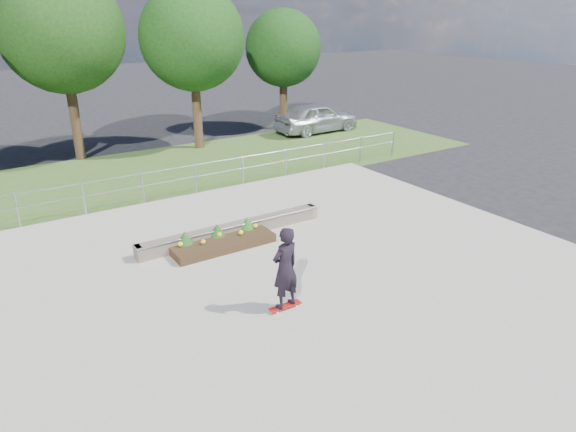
% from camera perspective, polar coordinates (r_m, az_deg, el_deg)
% --- Properties ---
extents(ground, '(120.00, 120.00, 0.00)m').
position_cam_1_polar(ground, '(13.57, 2.77, -6.47)').
color(ground, black).
rests_on(ground, ground).
extents(grass_verge, '(30.00, 8.00, 0.02)m').
position_cam_1_polar(grass_verge, '(22.74, -13.66, 4.83)').
color(grass_verge, '#324E1F').
rests_on(grass_verge, ground).
extents(concrete_slab, '(15.00, 15.00, 0.06)m').
position_cam_1_polar(concrete_slab, '(13.55, 2.77, -6.36)').
color(concrete_slab, gray).
rests_on(concrete_slab, ground).
extents(fence, '(20.06, 0.06, 1.20)m').
position_cam_1_polar(fence, '(19.38, -10.26, 4.52)').
color(fence, gray).
rests_on(fence, ground).
extents(tree_mid_left, '(5.25, 5.25, 8.25)m').
position_cam_1_polar(tree_mid_left, '(25.07, -23.85, 18.25)').
color(tree_mid_left, '#301F13').
rests_on(tree_mid_left, ground).
extents(tree_mid_right, '(4.90, 4.90, 7.70)m').
position_cam_1_polar(tree_mid_right, '(25.72, -10.59, 18.85)').
color(tree_mid_right, '#372416').
rests_on(tree_mid_right, ground).
extents(tree_far_right, '(4.20, 4.20, 6.60)m').
position_cam_1_polar(tree_far_right, '(29.89, -0.53, 18.12)').
color(tree_far_right, '#362415').
rests_on(tree_far_right, ground).
extents(grind_ledge, '(6.00, 0.44, 0.43)m').
position_cam_1_polar(grind_ledge, '(15.60, -6.08, -1.57)').
color(grind_ledge, brown).
rests_on(grind_ledge, concrete_slab).
extents(planter_bed, '(3.00, 1.20, 0.61)m').
position_cam_1_polar(planter_bed, '(15.04, -7.50, -2.64)').
color(planter_bed, black).
rests_on(planter_bed, concrete_slab).
extents(skateboarder, '(0.80, 0.58, 2.02)m').
position_cam_1_polar(skateboarder, '(11.47, -0.32, -5.82)').
color(skateboarder, silver).
rests_on(skateboarder, concrete_slab).
extents(parked_car, '(4.94, 2.07, 1.67)m').
position_cam_1_polar(parked_car, '(29.41, 3.20, 10.86)').
color(parked_car, '#A0A5A9').
rests_on(parked_car, ground).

